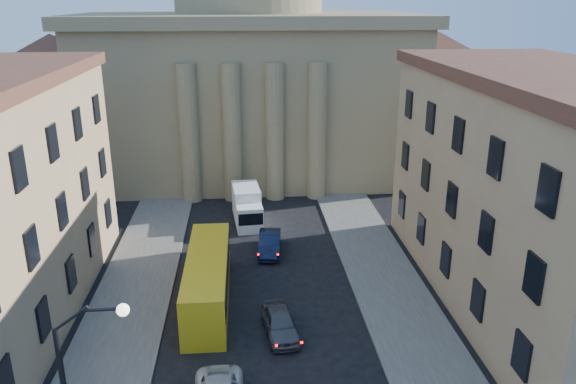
# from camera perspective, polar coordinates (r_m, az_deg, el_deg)

# --- Properties ---
(sidewalk_left) EXTENTS (5.00, 60.00, 0.15)m
(sidewalk_left) POSITION_cam_1_polar(r_m,az_deg,el_deg) (33.40, -17.44, -15.36)
(sidewalk_left) COLOR #514F4A
(sidewalk_left) RESTS_ON ground
(sidewalk_right) EXTENTS (5.00, 60.00, 0.15)m
(sidewalk_right) POSITION_cam_1_polar(r_m,az_deg,el_deg) (33.92, 12.81, -14.32)
(sidewalk_right) COLOR #514F4A
(sidewalk_right) RESTS_ON ground
(church) EXTENTS (68.02, 28.76, 36.60)m
(church) POSITION_cam_1_polar(r_m,az_deg,el_deg) (64.67, -3.90, 13.17)
(church) COLOR #857552
(church) RESTS_ON ground
(building_right) EXTENTS (11.60, 26.60, 14.70)m
(building_right) POSITION_cam_1_polar(r_m,az_deg,el_deg) (37.41, 24.36, 0.14)
(building_right) COLOR tan
(building_right) RESTS_ON ground
(car_right_far) EXTENTS (2.27, 4.56, 1.50)m
(car_right_far) POSITION_cam_1_polar(r_m,az_deg,el_deg) (33.26, -0.82, -13.14)
(car_right_far) COLOR #4A4A4F
(car_right_far) RESTS_ON ground
(car_right_distant) EXTENTS (2.05, 4.80, 1.54)m
(car_right_distant) POSITION_cam_1_polar(r_m,az_deg,el_deg) (43.08, -1.88, -5.21)
(car_right_distant) COLOR #0E1732
(car_right_distant) RESTS_ON ground
(city_bus) EXTENTS (2.63, 11.17, 3.15)m
(city_bus) POSITION_cam_1_polar(r_m,az_deg,el_deg) (36.35, -8.17, -8.64)
(city_bus) COLOR gold
(city_bus) RESTS_ON ground
(box_truck) EXTENTS (2.65, 5.70, 3.04)m
(box_truck) POSITION_cam_1_polar(r_m,az_deg,el_deg) (48.57, -4.16, -1.52)
(box_truck) COLOR white
(box_truck) RESTS_ON ground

